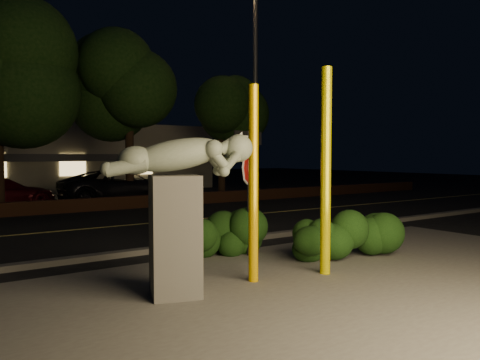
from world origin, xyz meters
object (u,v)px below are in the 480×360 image
object	(u,v)px
yellow_pole_left	(253,184)
yellow_pole_right	(326,172)
parked_car_dark	(123,186)
streetlight	(252,67)
parked_car_darkred	(2,193)
sculpture	(178,197)
signpost	(248,168)

from	to	relation	value
yellow_pole_left	yellow_pole_right	xyz separation A→B (m)	(1.35, -0.32, 0.19)
yellow_pole_right	parked_car_dark	distance (m)	14.30
yellow_pole_left	streetlight	size ratio (longest dim) A/B	0.31
yellow_pole_left	yellow_pole_right	world-z (taller)	yellow_pole_right
yellow_pole_right	streetlight	world-z (taller)	streetlight
yellow_pole_left	parked_car_dark	distance (m)	14.18
yellow_pole_right	parked_car_darkred	bearing A→B (deg)	101.74
sculpture	streetlight	distance (m)	16.57
signpost	parked_car_dark	world-z (taller)	signpost
signpost	sculpture	size ratio (longest dim) A/B	1.07
yellow_pole_right	parked_car_dark	size ratio (longest dim) A/B	0.68
sculpture	parked_car_darkred	bearing A→B (deg)	109.72
yellow_pole_left	parked_car_darkred	distance (m)	15.03
signpost	streetlight	xyz separation A→B (m)	(7.69, 10.48, 4.52)
yellow_pole_left	parked_car_darkred	size ratio (longest dim) A/B	0.78
yellow_pole_left	streetlight	distance (m)	15.73
yellow_pole_left	parked_car_dark	size ratio (longest dim) A/B	0.61
signpost	parked_car_dark	xyz separation A→B (m)	(1.81, 12.18, -1.11)
parked_car_darkred	parked_car_dark	xyz separation A→B (m)	(4.71, -1.03, 0.14)
parked_car_dark	yellow_pole_right	bearing A→B (deg)	176.07
streetlight	yellow_pole_left	bearing A→B (deg)	-134.65
yellow_pole_left	streetlight	xyz separation A→B (m)	(8.78, 12.15, 4.75)
streetlight	parked_car_dark	world-z (taller)	streetlight
yellow_pole_right	parked_car_darkred	world-z (taller)	yellow_pole_right
streetlight	parked_car_dark	size ratio (longest dim) A/B	1.98
yellow_pole_left	yellow_pole_right	distance (m)	1.40
signpost	streetlight	bearing A→B (deg)	37.87
signpost	sculpture	world-z (taller)	signpost
streetlight	parked_car_dark	xyz separation A→B (m)	(-5.88, 1.70, -5.64)
parked_car_darkred	signpost	bearing A→B (deg)	-177.61
yellow_pole_right	streetlight	bearing A→B (deg)	59.19
signpost	sculpture	distance (m)	3.01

